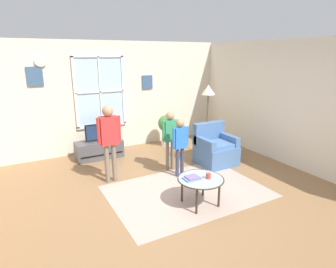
{
  "coord_description": "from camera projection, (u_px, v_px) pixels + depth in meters",
  "views": [
    {
      "loc": [
        -2.15,
        -3.65,
        2.33
      ],
      "look_at": [
        0.19,
        0.62,
        0.93
      ],
      "focal_mm": 29.97,
      "sensor_mm": 36.0,
      "label": 1
    }
  ],
  "objects": [
    {
      "name": "ground_plane",
      "position": [
        176.0,
        198.0,
        4.72
      ],
      "size": [
        6.32,
        6.55,
        0.02
      ],
      "primitive_type": "cube",
      "color": "olive"
    },
    {
      "name": "back_wall",
      "position": [
        114.0,
        96.0,
        6.9
      ],
      "size": [
        5.72,
        0.17,
        2.63
      ],
      "color": "beige",
      "rests_on": "ground_plane"
    },
    {
      "name": "side_wall_right",
      "position": [
        300.0,
        106.0,
        5.7
      ],
      "size": [
        0.12,
        5.95,
        2.63
      ],
      "color": "beige",
      "rests_on": "ground_plane"
    },
    {
      "name": "area_rug",
      "position": [
        187.0,
        191.0,
        4.93
      ],
      "size": [
        2.66,
        1.87,
        0.01
      ],
      "primitive_type": "cube",
      "color": "tan",
      "rests_on": "ground_plane"
    },
    {
      "name": "tv_stand",
      "position": [
        99.0,
        149.0,
        6.47
      ],
      "size": [
        1.05,
        0.46,
        0.4
      ],
      "color": "#4C4C51",
      "rests_on": "ground_plane"
    },
    {
      "name": "television",
      "position": [
        98.0,
        132.0,
        6.36
      ],
      "size": [
        0.58,
        0.08,
        0.41
      ],
      "color": "#4C4C4C",
      "rests_on": "tv_stand"
    },
    {
      "name": "armchair",
      "position": [
        215.0,
        149.0,
        6.12
      ],
      "size": [
        0.76,
        0.74,
        0.87
      ],
      "color": "#476B9E",
      "rests_on": "ground_plane"
    },
    {
      "name": "coffee_table",
      "position": [
        201.0,
        180.0,
        4.4
      ],
      "size": [
        0.74,
        0.74,
        0.45
      ],
      "color": "#99B2B7",
      "rests_on": "ground_plane"
    },
    {
      "name": "book_stack",
      "position": [
        192.0,
        178.0,
        4.37
      ],
      "size": [
        0.27,
        0.18,
        0.05
      ],
      "color": "#6089B9",
      "rests_on": "coffee_table"
    },
    {
      "name": "cup",
      "position": [
        208.0,
        176.0,
        4.38
      ],
      "size": [
        0.08,
        0.08,
        0.09
      ],
      "primitive_type": "cylinder",
      "color": "#BF3F3F",
      "rests_on": "coffee_table"
    },
    {
      "name": "remote_near_books",
      "position": [
        196.0,
        177.0,
        4.41
      ],
      "size": [
        0.08,
        0.15,
        0.02
      ],
      "primitive_type": "cube",
      "rotation": [
        0.0,
        0.0,
        0.26
      ],
      "color": "black",
      "rests_on": "coffee_table"
    },
    {
      "name": "person_blue_shirt",
      "position": [
        180.0,
        141.0,
        5.36
      ],
      "size": [
        0.35,
        0.16,
        1.16
      ],
      "color": "#333851",
      "rests_on": "ground_plane"
    },
    {
      "name": "person_green_shirt",
      "position": [
        170.0,
        134.0,
        5.67
      ],
      "size": [
        0.37,
        0.17,
        1.23
      ],
      "color": "#726656",
      "rests_on": "ground_plane"
    },
    {
      "name": "person_red_shirt",
      "position": [
        109.0,
        135.0,
        5.07
      ],
      "size": [
        0.44,
        0.2,
        1.45
      ],
      "color": "#726656",
      "rests_on": "ground_plane"
    },
    {
      "name": "potted_plant_by_window",
      "position": [
        166.0,
        126.0,
        7.23
      ],
      "size": [
        0.43,
        0.43,
        0.82
      ],
      "color": "silver",
      "rests_on": "ground_plane"
    },
    {
      "name": "floor_lamp",
      "position": [
        208.0,
        97.0,
        6.43
      ],
      "size": [
        0.32,
        0.32,
        1.65
      ],
      "color": "black",
      "rests_on": "ground_plane"
    }
  ]
}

